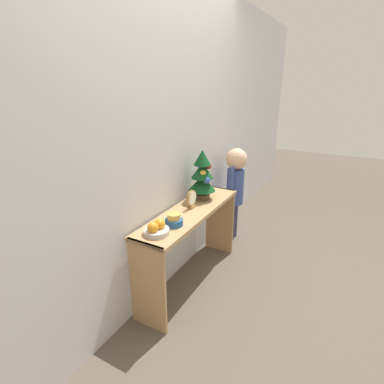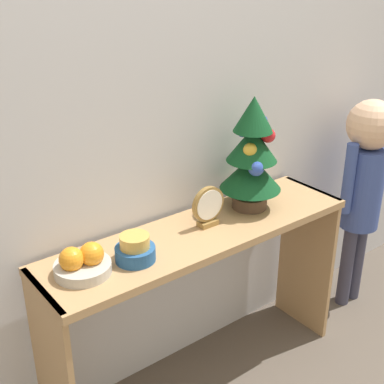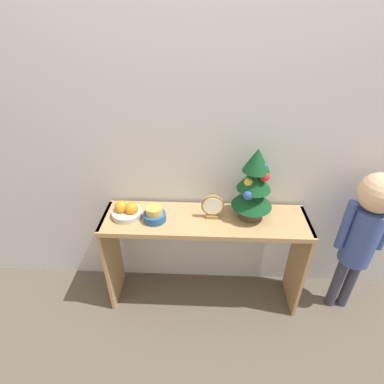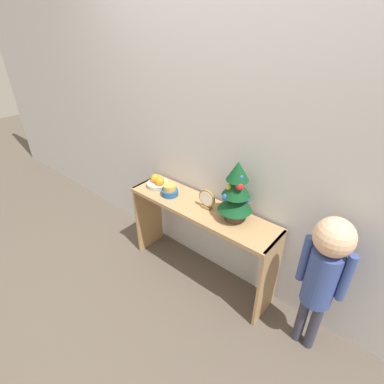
{
  "view_description": "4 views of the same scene",
  "coord_description": "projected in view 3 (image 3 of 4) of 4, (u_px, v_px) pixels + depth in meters",
  "views": [
    {
      "loc": [
        -1.96,
        -0.94,
        1.69
      ],
      "look_at": [
        0.07,
        0.19,
        0.83
      ],
      "focal_mm": 28.0,
      "sensor_mm": 36.0,
      "label": 1
    },
    {
      "loc": [
        -1.07,
        -1.17,
        1.63
      ],
      "look_at": [
        -0.07,
        0.13,
        0.88
      ],
      "focal_mm": 50.0,
      "sensor_mm": 36.0,
      "label": 2
    },
    {
      "loc": [
        -0.02,
        -1.26,
        1.8
      ],
      "look_at": [
        -0.08,
        0.16,
        0.89
      ],
      "focal_mm": 28.0,
      "sensor_mm": 36.0,
      "label": 3
    },
    {
      "loc": [
        1.15,
        -1.3,
        1.96
      ],
      "look_at": [
        -0.05,
        0.12,
        0.82
      ],
      "focal_mm": 28.0,
      "sensor_mm": 36.0,
      "label": 4
    }
  ],
  "objects": [
    {
      "name": "console_table",
      "position": [
        204.0,
        237.0,
        1.87
      ],
      "size": [
        1.24,
        0.33,
        0.7
      ],
      "color": "tan",
      "rests_on": "ground_plane"
    },
    {
      "name": "ground_plane",
      "position": [
        202.0,
        314.0,
        2.03
      ],
      "size": [
        12.0,
        12.0,
        0.0
      ],
      "primitive_type": "plane",
      "color": "brown"
    },
    {
      "name": "desk_clock",
      "position": [
        213.0,
        207.0,
        1.76
      ],
      "size": [
        0.14,
        0.04,
        0.16
      ],
      "color": "olive",
      "rests_on": "console_table"
    },
    {
      "name": "child_figure",
      "position": [
        366.0,
        227.0,
        1.73
      ],
      "size": [
        0.29,
        0.22,
        1.04
      ],
      "color": "#38384C",
      "rests_on": "ground_plane"
    },
    {
      "name": "mini_tree",
      "position": [
        254.0,
        185.0,
        1.69
      ],
      "size": [
        0.24,
        0.24,
        0.45
      ],
      "color": "#4C3828",
      "rests_on": "console_table"
    },
    {
      "name": "back_wall",
      "position": [
        208.0,
        117.0,
        1.66
      ],
      "size": [
        7.0,
        0.05,
        2.5
      ],
      "primitive_type": "cube",
      "color": "silver",
      "rests_on": "ground_plane"
    },
    {
      "name": "fruit_bowl",
      "position": [
        127.0,
        211.0,
        1.79
      ],
      "size": [
        0.18,
        0.18,
        0.1
      ],
      "color": "#B7B2A8",
      "rests_on": "console_table"
    },
    {
      "name": "singing_bowl",
      "position": [
        155.0,
        215.0,
        1.76
      ],
      "size": [
        0.13,
        0.13,
        0.09
      ],
      "color": "#235189",
      "rests_on": "console_table"
    }
  ]
}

